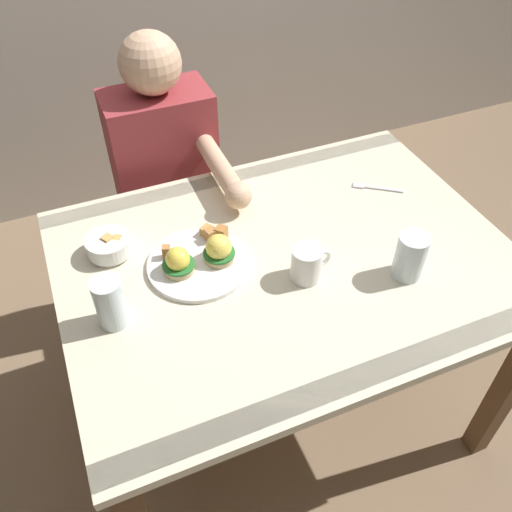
{
  "coord_description": "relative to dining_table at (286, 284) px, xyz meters",
  "views": [
    {
      "loc": [
        -0.47,
        -0.92,
        1.75
      ],
      "look_at": [
        -0.09,
        0.0,
        0.78
      ],
      "focal_mm": 37.69,
      "sensor_mm": 36.0,
      "label": 1
    }
  ],
  "objects": [
    {
      "name": "eggs_benedict_plate",
      "position": [
        -0.23,
        0.06,
        0.13
      ],
      "size": [
        0.27,
        0.27,
        0.09
      ],
      "color": "white",
      "rests_on": "dining_table"
    },
    {
      "name": "ground_plane",
      "position": [
        0.0,
        0.0,
        -0.63
      ],
      "size": [
        6.0,
        6.0,
        0.0
      ],
      "primitive_type": "plane",
      "color": "#7F664C"
    },
    {
      "name": "water_glass_far",
      "position": [
        -0.47,
        -0.04,
        0.17
      ],
      "size": [
        0.07,
        0.07,
        0.13
      ],
      "color": "silver",
      "rests_on": "dining_table"
    },
    {
      "name": "fruit_bowl",
      "position": [
        -0.43,
        0.2,
        0.14
      ],
      "size": [
        0.12,
        0.12,
        0.06
      ],
      "color": "white",
      "rests_on": "dining_table"
    },
    {
      "name": "diner_person",
      "position": [
        -0.17,
        0.6,
        0.02
      ],
      "size": [
        0.34,
        0.54,
        1.14
      ],
      "color": "#33333D",
      "rests_on": "ground_plane"
    },
    {
      "name": "fork",
      "position": [
        0.38,
        0.17,
        0.11
      ],
      "size": [
        0.14,
        0.1,
        0.0
      ],
      "color": "silver",
      "rests_on": "dining_table"
    },
    {
      "name": "coffee_mug",
      "position": [
        0.01,
        -0.08,
        0.16
      ],
      "size": [
        0.11,
        0.08,
        0.09
      ],
      "color": "white",
      "rests_on": "dining_table"
    },
    {
      "name": "dining_table",
      "position": [
        0.0,
        0.0,
        0.0
      ],
      "size": [
        1.2,
        0.9,
        0.74
      ],
      "color": "beige",
      "rests_on": "ground_plane"
    },
    {
      "name": "water_glass_near",
      "position": [
        0.26,
        -0.17,
        0.16
      ],
      "size": [
        0.08,
        0.08,
        0.13
      ],
      "color": "silver",
      "rests_on": "dining_table"
    }
  ]
}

